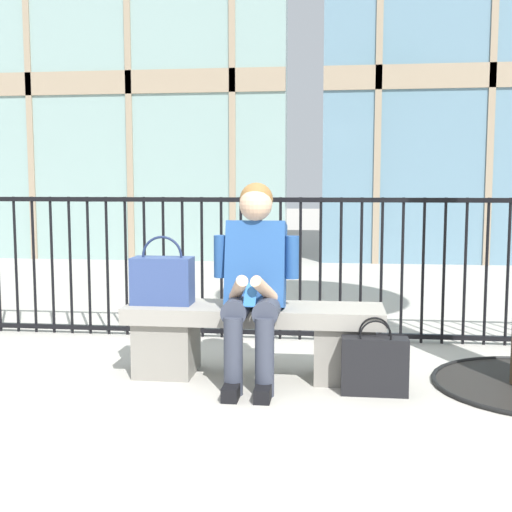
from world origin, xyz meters
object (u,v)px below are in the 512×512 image
seated_person_with_phone (254,277)px  shopping_bag (375,365)px  stone_bench (254,334)px  handbag_on_bench (162,279)px

seated_person_with_phone → shopping_bag: bearing=-11.6°
seated_person_with_phone → shopping_bag: size_ratio=2.75×
stone_bench → handbag_on_bench: bearing=-179.0°
shopping_bag → handbag_on_bench: bearing=168.6°
handbag_on_bench → shopping_bag: (1.31, -0.26, -0.43)m
handbag_on_bench → shopping_bag: bearing=-11.4°
handbag_on_bench → shopping_bag: handbag_on_bench is taller
stone_bench → handbag_on_bench: (-0.58, -0.01, 0.33)m
seated_person_with_phone → stone_bench: bearing=97.9°
stone_bench → shopping_bag: (0.73, -0.27, -0.10)m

